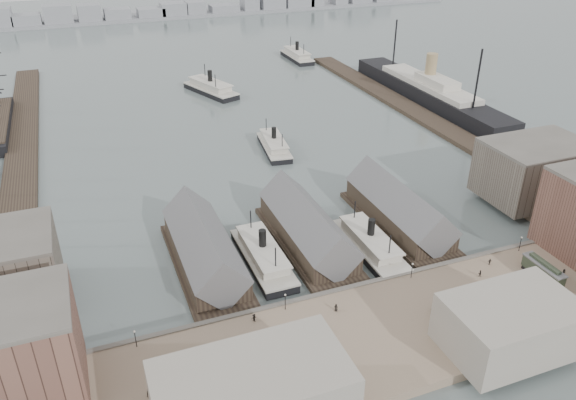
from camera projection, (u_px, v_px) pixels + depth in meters
name	position (u px, v px, depth m)	size (l,w,h in m)	color
ground	(336.00, 282.00, 126.72)	(900.00, 900.00, 0.00)	#536060
quay	(380.00, 335.00, 109.84)	(180.00, 30.00, 2.00)	#866F5A
seawall	(347.00, 291.00, 121.91)	(180.00, 1.20, 2.30)	#59544C
west_wharf	(22.00, 156.00, 186.64)	(10.00, 220.00, 1.60)	#2D231C
east_wharf	(415.00, 112.00, 225.03)	(10.00, 180.00, 1.60)	#2D231C
ferry_shed_west	(204.00, 249.00, 130.06)	(14.00, 42.00, 12.60)	#2D231C
ferry_shed_center	(307.00, 228.00, 138.35)	(14.00, 42.00, 12.60)	#2D231C
ferry_shed_east	(399.00, 210.00, 146.65)	(14.00, 42.00, 12.60)	#2D231C
warehouse_east_back	(535.00, 171.00, 156.20)	(28.00, 20.00, 15.00)	#60564C
street_bldg_center	(510.00, 325.00, 103.53)	(24.00, 16.00, 10.00)	gray
street_bldg_west	(253.00, 398.00, 87.11)	(30.00, 16.00, 12.00)	gray
lamp_post_far_w	(135.00, 336.00, 104.38)	(0.44, 0.44, 3.92)	black
lamp_post_near_w	(285.00, 299.00, 113.95)	(0.44, 0.44, 3.92)	black
lamp_post_near_e	(412.00, 268.00, 123.52)	(0.44, 0.44, 3.92)	black
lamp_post_far_e	(521.00, 241.00, 133.10)	(0.44, 0.44, 3.92)	black
far_shore	(130.00, 14.00, 398.20)	(500.00, 40.00, 15.72)	gray
ferry_docked_west	(263.00, 255.00, 132.05)	(8.20, 27.34, 9.76)	black
ferry_docked_east	(370.00, 244.00, 136.60)	(8.07, 26.91, 9.61)	black
ferry_open_near	(274.00, 145.00, 191.76)	(10.59, 25.54, 8.85)	black
ferry_open_mid	(211.00, 88.00, 247.40)	(19.32, 32.04, 10.98)	black
ferry_open_far	(297.00, 55.00, 299.20)	(8.71, 28.62, 10.21)	black
ocean_steamer	(428.00, 91.00, 237.70)	(13.73, 100.36, 20.07)	black
tram	(543.00, 272.00, 123.52)	(2.83, 10.79, 3.84)	black
horse_cart_left	(216.00, 366.00, 100.10)	(4.80, 3.50, 1.71)	black
horse_cart_center	(319.00, 330.00, 108.50)	(4.95, 2.69, 1.57)	black
horse_cart_right	(447.00, 309.00, 114.00)	(4.75, 3.37, 1.53)	black
pedestrian_0	(86.00, 373.00, 98.72)	(0.64, 0.47, 1.75)	black
pedestrian_1	(149.00, 393.00, 94.82)	(0.77, 0.60, 1.58)	black
pedestrian_2	(254.00, 318.00, 111.78)	(1.01, 0.58, 1.56)	black
pedestrian_3	(291.00, 367.00, 99.85)	(0.97, 0.40, 1.65)	black
pedestrian_4	(336.00, 308.00, 114.39)	(0.84, 0.55, 1.72)	black
pedestrian_5	(436.00, 325.00, 109.68)	(0.63, 0.46, 1.72)	black
pedestrian_6	(480.00, 273.00, 124.89)	(0.79, 0.61, 1.62)	black
pedestrian_7	(539.00, 314.00, 112.72)	(1.06, 0.61, 1.65)	black
pedestrian_8	(490.00, 262.00, 128.90)	(0.93, 0.39, 1.59)	black
pedestrian_9	(564.00, 272.00, 125.10)	(0.85, 0.56, 1.75)	black
pedestrian_10	(255.00, 317.00, 111.82)	(0.79, 0.62, 1.63)	black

